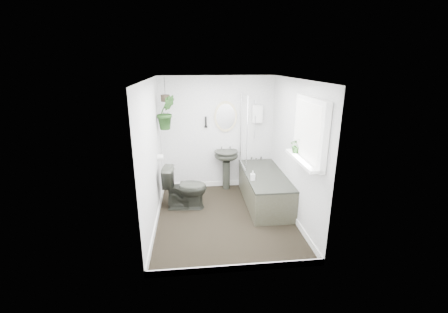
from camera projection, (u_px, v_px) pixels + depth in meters
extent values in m
cube|color=black|center=(225.00, 218.00, 5.13)|extent=(2.30, 2.80, 0.02)
cube|color=white|center=(225.00, 79.00, 4.43)|extent=(2.30, 2.80, 0.02)
cube|color=white|center=(217.00, 133.00, 6.12)|extent=(2.30, 0.02, 2.30)
cube|color=white|center=(239.00, 189.00, 3.44)|extent=(2.30, 0.02, 2.30)
cube|color=white|center=(151.00, 156.00, 4.66)|extent=(0.02, 2.80, 2.30)
cube|color=white|center=(295.00, 151.00, 4.90)|extent=(0.02, 2.80, 2.30)
cube|color=white|center=(225.00, 215.00, 5.11)|extent=(2.30, 2.80, 0.10)
cube|color=white|center=(257.00, 114.00, 6.01)|extent=(0.20, 0.10, 0.35)
ellipsoid|color=beige|center=(226.00, 117.00, 5.99)|extent=(0.46, 0.03, 0.62)
cylinder|color=black|center=(206.00, 122.00, 5.97)|extent=(0.04, 0.04, 0.22)
cylinder|color=white|center=(160.00, 157.00, 5.41)|extent=(0.11, 0.11, 0.11)
cube|color=white|center=(310.00, 131.00, 4.08)|extent=(0.08, 1.00, 0.90)
cube|color=white|center=(303.00, 160.00, 4.20)|extent=(0.18, 1.00, 0.04)
cube|color=white|center=(307.00, 131.00, 4.07)|extent=(0.01, 0.86, 0.76)
imported|color=#272922|center=(185.00, 187.00, 5.38)|extent=(0.80, 0.50, 0.78)
imported|color=black|center=(297.00, 145.00, 4.44)|extent=(0.22, 0.20, 0.23)
imported|color=black|center=(166.00, 112.00, 5.42)|extent=(0.42, 0.39, 0.63)
imported|color=black|center=(253.00, 176.00, 5.18)|extent=(0.08, 0.08, 0.17)
cylinder|color=#2C231A|center=(165.00, 98.00, 5.35)|extent=(0.16, 0.16, 0.12)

